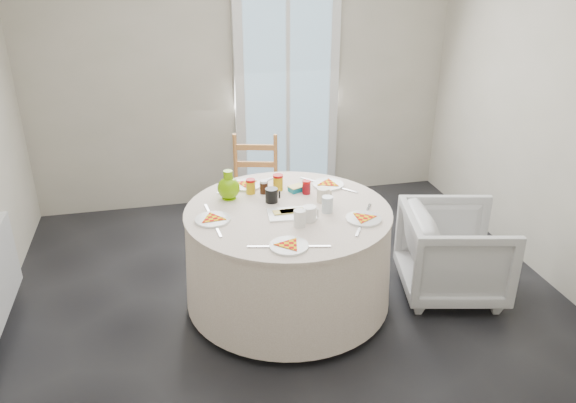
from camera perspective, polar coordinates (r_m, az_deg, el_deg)
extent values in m
plane|color=black|center=(4.06, 0.48, -10.93)|extent=(4.00, 4.00, 0.00)
cube|color=#BCB5A3|center=(5.38, -4.51, 13.16)|extent=(4.00, 0.02, 2.60)
cube|color=#BCB5A3|center=(4.37, 27.24, 7.84)|extent=(0.02, 4.00, 2.60)
cube|color=silver|center=(5.46, -0.11, 10.71)|extent=(1.00, 0.08, 2.10)
cylinder|color=white|center=(3.95, 0.00, -5.61)|extent=(1.44, 1.44, 0.73)
imported|color=silver|center=(4.23, 16.59, -4.29)|extent=(0.80, 0.84, 0.73)
cube|color=#10798C|center=(4.04, 0.85, 1.65)|extent=(0.13, 0.11, 0.04)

